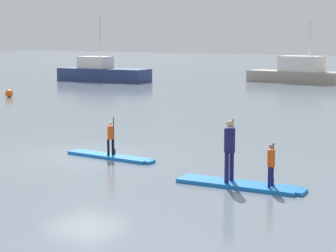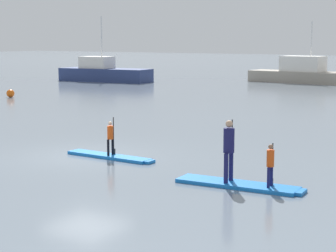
# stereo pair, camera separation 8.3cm
# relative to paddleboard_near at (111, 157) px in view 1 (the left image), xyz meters

# --- Properties ---
(ground_plane) EXTENTS (240.00, 240.00, 0.00)m
(ground_plane) POSITION_rel_paddleboard_near_xyz_m (-0.97, -0.11, -0.05)
(ground_plane) COLOR slate
(paddleboard_near) EXTENTS (3.32, 0.64, 0.10)m
(paddleboard_near) POSITION_rel_paddleboard_near_xyz_m (0.00, 0.00, 0.00)
(paddleboard_near) COLOR blue
(paddleboard_near) RESTS_ON ground
(paddler_child_solo) EXTENTS (0.20, 0.39, 1.23)m
(paddler_child_solo) POSITION_rel_paddleboard_near_xyz_m (0.00, 0.01, 0.68)
(paddler_child_solo) COLOR black
(paddler_child_solo) RESTS_ON paddleboard_near
(paddleboard_far) EXTENTS (3.51, 1.01, 0.10)m
(paddleboard_far) POSITION_rel_paddleboard_near_xyz_m (5.26, -1.23, 0.00)
(paddleboard_far) COLOR blue
(paddleboard_far) RESTS_ON ground
(paddler_adult) EXTENTS (0.31, 0.52, 1.66)m
(paddler_adult) POSITION_rel_paddleboard_near_xyz_m (4.94, -1.25, 1.00)
(paddler_adult) COLOR #19194C
(paddler_adult) RESTS_ON paddleboard_far
(paddler_child_front) EXTENTS (0.21, 0.39, 1.12)m
(paddler_child_front) POSITION_rel_paddleboard_near_xyz_m (6.09, -1.16, 0.67)
(paddler_child_front) COLOR #19194C
(paddler_child_front) RESTS_ON paddleboard_far
(fishing_boat_green_midground) EXTENTS (8.77, 3.30, 5.81)m
(fishing_boat_green_midground) POSITION_rel_paddleboard_near_xyz_m (-22.15, 27.66, 0.75)
(fishing_boat_green_midground) COLOR navy
(fishing_boat_green_midground) RESTS_ON ground
(motor_boat_small_navy) EXTENTS (8.44, 3.14, 5.41)m
(motor_boat_small_navy) POSITION_rel_paddleboard_near_xyz_m (-6.71, 35.67, 0.83)
(motor_boat_small_navy) COLOR #9E9384
(motor_boat_small_navy) RESTS_ON ground
(mooring_buoy_near) EXTENTS (0.53, 0.53, 0.53)m
(mooring_buoy_near) POSITION_rel_paddleboard_near_xyz_m (-18.10, 12.61, 0.21)
(mooring_buoy_near) COLOR orange
(mooring_buoy_near) RESTS_ON ground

